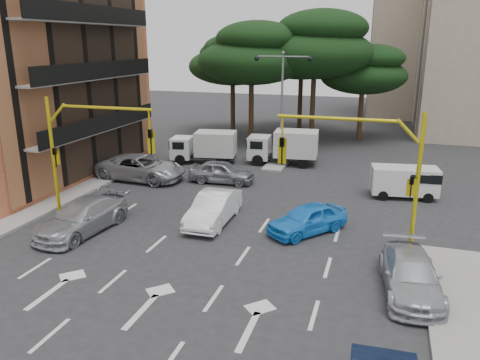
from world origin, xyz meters
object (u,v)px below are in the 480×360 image
at_px(signal_mast_left, 82,142).
at_px(car_silver_cross_b, 222,172).
at_px(street_lamp_center, 282,87).
at_px(box_truck_a, 204,147).
at_px(box_truck_b, 283,147).
at_px(van_white, 404,182).
at_px(car_white_hatch, 214,208).
at_px(car_silver_parked, 411,275).
at_px(car_silver_cross_a, 141,168).
at_px(signal_mast_right, 372,163).
at_px(car_blue_compact, 307,219).
at_px(car_silver_wagon, 82,217).

distance_m(signal_mast_left, car_silver_cross_b, 9.43).
relative_size(street_lamp_center, box_truck_a, 1.64).
bearing_deg(box_truck_b, van_white, -128.36).
bearing_deg(signal_mast_left, van_white, 27.71).
distance_m(car_white_hatch, box_truck_a, 11.88).
height_order(signal_mast_left, box_truck_b, signal_mast_left).
distance_m(car_silver_parked, van_white, 11.05).
bearing_deg(car_silver_parked, street_lamp_center, 110.23).
height_order(car_silver_cross_a, box_truck_a, box_truck_a).
distance_m(signal_mast_right, van_white, 8.74).
relative_size(car_blue_compact, van_white, 1.11).
bearing_deg(car_silver_cross_a, car_silver_wagon, -166.25).
relative_size(car_silver_wagon, car_silver_cross_b, 1.24).
relative_size(signal_mast_right, street_lamp_center, 0.77).
bearing_deg(box_truck_a, car_white_hatch, -165.90).
distance_m(signal_mast_right, car_blue_compact, 4.37).
bearing_deg(signal_mast_right, box_truck_a, 135.10).
height_order(car_silver_cross_a, box_truck_b, box_truck_b).
bearing_deg(car_silver_cross_b, car_blue_compact, -137.06).
bearing_deg(car_silver_cross_a, signal_mast_left, -170.97).
bearing_deg(box_truck_a, box_truck_b, -85.83).
bearing_deg(car_silver_parked, car_white_hatch, 148.84).
bearing_deg(car_silver_cross_a, van_white, -82.40).
bearing_deg(car_silver_parked, signal_mast_left, 162.57).
distance_m(car_silver_cross_b, car_silver_parked, 15.24).
height_order(car_silver_cross_b, car_silver_parked, car_silver_cross_b).
xyz_separation_m(car_silver_parked, box_truck_a, (-13.74, 15.02, 0.49)).
distance_m(car_white_hatch, car_blue_compact, 4.59).
relative_size(car_silver_parked, van_white, 1.28).
distance_m(street_lamp_center, car_silver_cross_b, 8.25).
height_order(car_blue_compact, car_silver_cross_b, car_silver_cross_b).
distance_m(car_silver_cross_a, box_truck_a, 5.76).
relative_size(car_blue_compact, box_truck_b, 0.80).
xyz_separation_m(van_white, box_truck_a, (-13.74, 3.97, 0.26)).
height_order(car_white_hatch, van_white, van_white).
xyz_separation_m(van_white, box_truck_b, (-8.17, 5.34, 0.34)).
relative_size(car_silver_cross_a, car_silver_cross_b, 1.40).
bearing_deg(street_lamp_center, car_silver_parked, -63.46).
bearing_deg(car_blue_compact, car_white_hatch, -139.61).
height_order(signal_mast_right, signal_mast_left, same).
relative_size(signal_mast_left, box_truck_b, 1.19).
bearing_deg(car_silver_wagon, car_white_hatch, 34.19).
height_order(street_lamp_center, box_truck_a, street_lamp_center).
relative_size(van_white, box_truck_a, 0.76).
distance_m(signal_mast_left, street_lamp_center, 15.65).
xyz_separation_m(car_silver_wagon, car_silver_cross_b, (3.53, 9.45, -0.04)).
xyz_separation_m(signal_mast_left, van_white, (15.30, 8.04, -2.98)).
distance_m(car_silver_cross_b, box_truck_b, 6.33).
bearing_deg(car_silver_cross_b, box_truck_b, -27.78).
bearing_deg(car_silver_wagon, van_white, 40.28).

